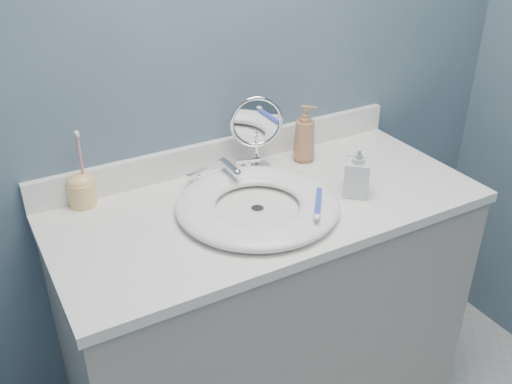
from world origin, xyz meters
TOP-DOWN VIEW (x-y plane):
  - back_wall at (0.00, 1.25)m, footprint 2.20×0.02m
  - vanity_cabinet at (0.00, 0.97)m, footprint 1.20×0.55m
  - countertop at (0.00, 0.97)m, footprint 1.22×0.57m
  - backsplash at (0.00, 1.24)m, footprint 1.22×0.02m
  - basin at (-0.05, 0.94)m, footprint 0.45×0.45m
  - drain at (-0.05, 0.94)m, footprint 0.04×0.04m
  - faucet at (-0.05, 1.14)m, footprint 0.25×0.13m
  - makeup_mirror at (0.07, 1.16)m, footprint 0.16×0.09m
  - soap_bottle_amber at (0.24, 1.15)m, footprint 0.10×0.10m
  - soap_bottle_clear at (0.24, 0.89)m, footprint 0.10×0.10m
  - toothbrush_holder at (-0.46, 1.21)m, footprint 0.08×0.08m
  - toothbrush_lying at (0.07, 0.83)m, footprint 0.12×0.15m

SIDE VIEW (x-z plane):
  - vanity_cabinet at x=0.00m, z-range 0.00..0.85m
  - countertop at x=0.00m, z-range 0.85..0.88m
  - drain at x=-0.05m, z-range 0.88..0.89m
  - basin at x=-0.05m, z-range 0.88..0.92m
  - faucet at x=-0.05m, z-range 0.87..0.95m
  - toothbrush_lying at x=0.07m, z-range 0.92..0.93m
  - backsplash at x=0.00m, z-range 0.88..0.97m
  - toothbrush_holder at x=-0.46m, z-range 0.82..1.04m
  - soap_bottle_clear at x=0.24m, z-range 0.88..1.04m
  - soap_bottle_amber at x=0.24m, z-range 0.88..1.07m
  - makeup_mirror at x=0.07m, z-range 0.89..1.13m
  - back_wall at x=0.00m, z-range 0.00..2.40m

